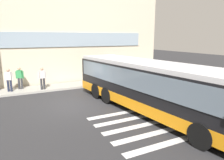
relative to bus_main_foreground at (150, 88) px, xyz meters
The scene contains 8 objects.
ground_plane 4.52m from the bus_main_foreground, 138.85° to the left, with size 80.00×90.00×0.02m, color #2B2B2D.
bay_paint_stripes 2.28m from the bus_main_foreground, 132.63° to the right, with size 4.40×3.96×0.01m.
terminal_building 15.24m from the bus_main_foreground, 105.25° to the left, with size 22.32×13.80×8.37m.
boarding_curb 8.40m from the bus_main_foreground, 113.05° to the left, with size 24.52×2.00×0.15m, color #9E9B93.
bus_main_foreground is the anchor object (origin of this frame).
passenger_near_column 10.14m from the bus_main_foreground, 132.32° to the left, with size 0.55×0.35×1.68m.
passenger_by_doorway 9.99m from the bus_main_foreground, 127.56° to the left, with size 0.55×0.35×1.68m.
passenger_at_curb_edge 8.41m from the bus_main_foreground, 123.11° to the left, with size 0.59×0.24×1.68m.
Camera 1 is at (-3.37, -11.45, 3.99)m, focal length 32.78 mm.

